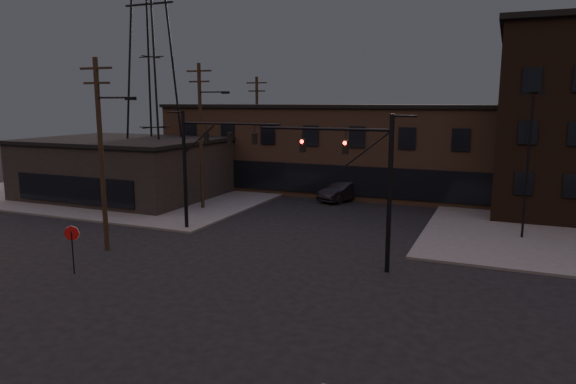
% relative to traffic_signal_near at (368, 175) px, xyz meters
% --- Properties ---
extents(ground, '(140.00, 140.00, 0.00)m').
position_rel_traffic_signal_near_xyz_m(ground, '(-5.36, -4.50, -4.93)').
color(ground, black).
rests_on(ground, ground).
extents(sidewalk_nw, '(30.00, 30.00, 0.15)m').
position_rel_traffic_signal_near_xyz_m(sidewalk_nw, '(-27.36, 17.50, -4.86)').
color(sidewalk_nw, '#474744').
rests_on(sidewalk_nw, ground).
extents(building_row, '(40.00, 12.00, 8.00)m').
position_rel_traffic_signal_near_xyz_m(building_row, '(-5.36, 23.50, -0.93)').
color(building_row, brown).
rests_on(building_row, ground).
extents(building_left, '(16.00, 12.00, 5.00)m').
position_rel_traffic_signal_near_xyz_m(building_left, '(-25.36, 11.50, -2.43)').
color(building_left, black).
rests_on(building_left, ground).
extents(traffic_signal_near, '(7.12, 0.24, 8.00)m').
position_rel_traffic_signal_near_xyz_m(traffic_signal_near, '(0.00, 0.00, 0.00)').
color(traffic_signal_near, black).
rests_on(traffic_signal_near, ground).
extents(traffic_signal_far, '(7.12, 0.24, 8.00)m').
position_rel_traffic_signal_near_xyz_m(traffic_signal_far, '(-12.07, 3.50, 0.08)').
color(traffic_signal_far, black).
rests_on(traffic_signal_far, ground).
extents(stop_sign, '(0.72, 0.33, 2.48)m').
position_rel_traffic_signal_near_xyz_m(stop_sign, '(-13.36, -6.49, -3.09)').
color(stop_sign, black).
rests_on(stop_sign, ground).
extents(utility_pole_near, '(3.70, 0.28, 11.00)m').
position_rel_traffic_signal_near_xyz_m(utility_pole_near, '(-14.79, -2.50, 0.94)').
color(utility_pole_near, black).
rests_on(utility_pole_near, ground).
extents(utility_pole_mid, '(3.70, 0.28, 11.50)m').
position_rel_traffic_signal_near_xyz_m(utility_pole_mid, '(-15.79, 9.50, 1.19)').
color(utility_pole_mid, black).
rests_on(utility_pole_mid, ground).
extents(utility_pole_far, '(2.20, 0.28, 11.00)m').
position_rel_traffic_signal_near_xyz_m(utility_pole_far, '(-16.86, 21.50, 0.85)').
color(utility_pole_far, black).
rests_on(utility_pole_far, ground).
extents(transmission_tower, '(7.00, 7.00, 25.00)m').
position_rel_traffic_signal_near_xyz_m(transmission_tower, '(-23.36, 13.50, 7.57)').
color(transmission_tower, black).
rests_on(transmission_tower, ground).
extents(lot_light_a, '(1.50, 0.28, 9.14)m').
position_rel_traffic_signal_near_xyz_m(lot_light_a, '(7.64, 9.50, 0.58)').
color(lot_light_a, black).
rests_on(lot_light_a, ground).
extents(parked_car_lot_a, '(4.62, 2.83, 1.47)m').
position_rel_traffic_signal_near_xyz_m(parked_car_lot_a, '(8.15, 17.79, -4.05)').
color(parked_car_lot_a, black).
rests_on(parked_car_lot_a, sidewalk_ne).
extents(parked_car_lot_b, '(5.16, 3.26, 1.39)m').
position_rel_traffic_signal_near_xyz_m(parked_car_lot_b, '(9.71, 18.82, -4.08)').
color(parked_car_lot_b, '#ADADAF').
rests_on(parked_car_lot_b, sidewalk_ne).
extents(car_crossing, '(3.64, 5.44, 1.70)m').
position_rel_traffic_signal_near_xyz_m(car_crossing, '(-6.46, 17.44, -4.08)').
color(car_crossing, black).
rests_on(car_crossing, ground).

